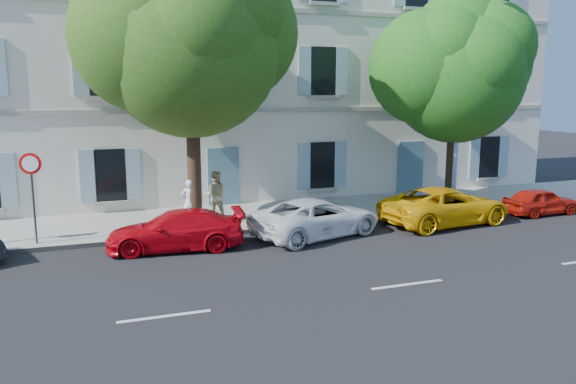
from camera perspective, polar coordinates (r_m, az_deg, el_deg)
name	(u,v)px	position (r m, az deg, el deg)	size (l,w,h in m)	color
ground	(340,244)	(17.91, 5.32, -5.29)	(90.00, 90.00, 0.00)	black
sidewalk	(292,213)	(21.89, 0.42, -2.17)	(36.00, 4.50, 0.15)	#A09E96
kerb	(313,226)	(19.91, 2.56, -3.42)	(36.00, 0.16, 0.16)	#9E998E
building	(250,64)	(26.87, -3.87, 12.83)	(28.00, 7.00, 12.00)	silver
car_red_coupe	(176,230)	(17.45, -11.36, -3.83)	(1.69, 4.14, 1.20)	#C10510
car_white_coupe	(317,217)	(18.67, 2.94, -2.60)	(2.11, 4.58, 1.27)	white
car_yellow_supercar	(445,206)	(21.09, 15.70, -1.35)	(2.26, 4.91, 1.36)	#F3B00A
car_red_hatchback	(540,201)	(24.03, 24.27, -0.86)	(1.25, 3.10, 1.06)	#B1160A
tree_left	(191,47)	(19.56, -9.88, 14.29)	(6.08, 6.08, 9.42)	#3A2819
tree_right	(456,76)	(23.32, 16.69, 11.23)	(5.26, 5.26, 8.11)	#3A2819
road_sign	(32,179)	(18.58, -24.60, 1.23)	(0.64, 0.17, 2.81)	#383A3D
street_lamp	(462,81)	(22.68, 17.27, 10.68)	(0.33, 1.88, 8.79)	#7293BF
pedestrian_a	(190,202)	(19.82, -9.96, -1.03)	(0.59, 0.39, 1.62)	white
pedestrian_b	(215,195)	(20.54, -7.41, -0.32)	(0.87, 0.68, 1.79)	tan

